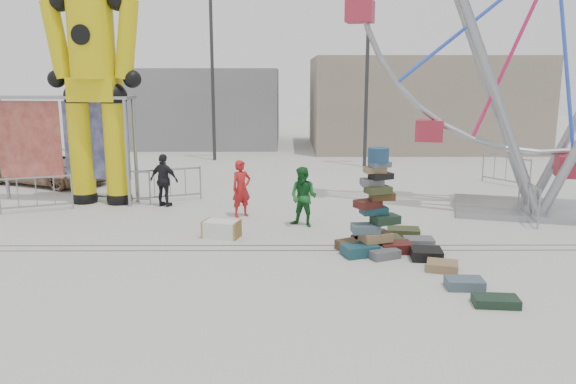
{
  "coord_description": "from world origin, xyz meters",
  "views": [
    {
      "loc": [
        -0.58,
        -11.98,
        4.02
      ],
      "look_at": [
        -0.51,
        1.67,
        1.18
      ],
      "focal_mm": 35.0,
      "sensor_mm": 36.0,
      "label": 1
    }
  ],
  "objects_px": {
    "barricade_wheel_front": "(528,201)",
    "pedestrian_red": "(241,189)",
    "pedestrian_green": "(303,197)",
    "lamp_post_left": "(214,66)",
    "crash_test_dummy": "(94,71)",
    "barricade_dummy_c": "(170,185)",
    "barricade_wheel_back": "(506,171)",
    "parked_suv": "(49,166)",
    "steamer_trunk": "(222,229)",
    "pedestrian_black": "(164,180)",
    "barricade_dummy_b": "(122,186)",
    "banner_scaffold": "(61,123)",
    "lamp_post_right": "(369,65)",
    "barricade_dummy_a": "(36,194)",
    "suitcase_tower": "(375,223)"
  },
  "relations": [
    {
      "from": "barricade_dummy_a",
      "to": "barricade_wheel_front",
      "type": "distance_m",
      "value": 14.37
    },
    {
      "from": "lamp_post_left",
      "to": "barricade_wheel_back",
      "type": "height_order",
      "value": "lamp_post_left"
    },
    {
      "from": "barricade_wheel_back",
      "to": "parked_suv",
      "type": "distance_m",
      "value": 17.17
    },
    {
      "from": "steamer_trunk",
      "to": "pedestrian_green",
      "type": "height_order",
      "value": "pedestrian_green"
    },
    {
      "from": "barricade_dummy_a",
      "to": "steamer_trunk",
      "type": "bearing_deg",
      "value": -46.1
    },
    {
      "from": "crash_test_dummy",
      "to": "barricade_dummy_c",
      "type": "height_order",
      "value": "crash_test_dummy"
    },
    {
      "from": "banner_scaffold",
      "to": "steamer_trunk",
      "type": "bearing_deg",
      "value": -30.0
    },
    {
      "from": "pedestrian_green",
      "to": "lamp_post_left",
      "type": "bearing_deg",
      "value": 134.99
    },
    {
      "from": "steamer_trunk",
      "to": "barricade_dummy_c",
      "type": "xyz_separation_m",
      "value": [
        -2.12,
        4.15,
        0.34
      ]
    },
    {
      "from": "barricade_wheel_front",
      "to": "barricade_dummy_a",
      "type": "bearing_deg",
      "value": 93.87
    },
    {
      "from": "steamer_trunk",
      "to": "pedestrian_black",
      "type": "xyz_separation_m",
      "value": [
        -2.15,
        3.44,
        0.62
      ]
    },
    {
      "from": "crash_test_dummy",
      "to": "pedestrian_green",
      "type": "bearing_deg",
      "value": -17.69
    },
    {
      "from": "barricade_wheel_back",
      "to": "pedestrian_black",
      "type": "height_order",
      "value": "pedestrian_black"
    },
    {
      "from": "barricade_wheel_back",
      "to": "pedestrian_black",
      "type": "xyz_separation_m",
      "value": [
        -12.0,
        -3.42,
        0.28
      ]
    },
    {
      "from": "barricade_dummy_b",
      "to": "pedestrian_red",
      "type": "distance_m",
      "value": 4.34
    },
    {
      "from": "pedestrian_black",
      "to": "barricade_dummy_b",
      "type": "bearing_deg",
      "value": 3.4
    },
    {
      "from": "banner_scaffold",
      "to": "barricade_wheel_front",
      "type": "height_order",
      "value": "banner_scaffold"
    },
    {
      "from": "crash_test_dummy",
      "to": "barricade_dummy_b",
      "type": "height_order",
      "value": "crash_test_dummy"
    },
    {
      "from": "suitcase_tower",
      "to": "barricade_dummy_a",
      "type": "xyz_separation_m",
      "value": [
        -9.53,
        3.94,
        -0.13
      ]
    },
    {
      "from": "barricade_dummy_c",
      "to": "barricade_dummy_b",
      "type": "bearing_deg",
      "value": 168.55
    },
    {
      "from": "barricade_wheel_back",
      "to": "barricade_dummy_b",
      "type": "bearing_deg",
      "value": -112.12
    },
    {
      "from": "crash_test_dummy",
      "to": "pedestrian_green",
      "type": "relative_size",
      "value": 4.84
    },
    {
      "from": "suitcase_tower",
      "to": "barricade_dummy_b",
      "type": "relative_size",
      "value": 1.22
    },
    {
      "from": "lamp_post_right",
      "to": "barricade_wheel_front",
      "type": "xyz_separation_m",
      "value": [
        3.2,
        -9.57,
        -3.93
      ]
    },
    {
      "from": "steamer_trunk",
      "to": "barricade_wheel_front",
      "type": "height_order",
      "value": "barricade_wheel_front"
    },
    {
      "from": "crash_test_dummy",
      "to": "steamer_trunk",
      "type": "distance_m",
      "value": 7.01
    },
    {
      "from": "lamp_post_left",
      "to": "lamp_post_right",
      "type": "bearing_deg",
      "value": -15.95
    },
    {
      "from": "crash_test_dummy",
      "to": "banner_scaffold",
      "type": "relative_size",
      "value": 1.65
    },
    {
      "from": "banner_scaffold",
      "to": "steamer_trunk",
      "type": "xyz_separation_m",
      "value": [
        5.44,
        -4.04,
        -2.35
      ]
    },
    {
      "from": "barricade_dummy_b",
      "to": "barricade_dummy_c",
      "type": "bearing_deg",
      "value": 26.16
    },
    {
      "from": "lamp_post_right",
      "to": "pedestrian_red",
      "type": "height_order",
      "value": "lamp_post_right"
    },
    {
      "from": "barricade_dummy_c",
      "to": "banner_scaffold",
      "type": "bearing_deg",
      "value": 160.75
    },
    {
      "from": "barricade_dummy_b",
      "to": "barricade_wheel_back",
      "type": "bearing_deg",
      "value": 28.8
    },
    {
      "from": "suitcase_tower",
      "to": "barricade_dummy_a",
      "type": "distance_m",
      "value": 10.31
    },
    {
      "from": "parked_suv",
      "to": "barricade_wheel_front",
      "type": "bearing_deg",
      "value": -86.25
    },
    {
      "from": "barricade_wheel_front",
      "to": "pedestrian_red",
      "type": "bearing_deg",
      "value": 94.89
    },
    {
      "from": "barricade_wheel_front",
      "to": "pedestrian_green",
      "type": "bearing_deg",
      "value": 103.7
    },
    {
      "from": "lamp_post_left",
      "to": "banner_scaffold",
      "type": "height_order",
      "value": "lamp_post_left"
    },
    {
      "from": "pedestrian_black",
      "to": "barricade_wheel_front",
      "type": "bearing_deg",
      "value": -168.42
    },
    {
      "from": "crash_test_dummy",
      "to": "barricade_dummy_b",
      "type": "distance_m",
      "value": 3.66
    },
    {
      "from": "barricade_dummy_b",
      "to": "pedestrian_green",
      "type": "distance_m",
      "value": 6.39
    },
    {
      "from": "pedestrian_black",
      "to": "suitcase_tower",
      "type": "bearing_deg",
      "value": 162.46
    },
    {
      "from": "parked_suv",
      "to": "crash_test_dummy",
      "type": "bearing_deg",
      "value": -114.56
    },
    {
      "from": "banner_scaffold",
      "to": "parked_suv",
      "type": "bearing_deg",
      "value": 126.62
    },
    {
      "from": "crash_test_dummy",
      "to": "pedestrian_green",
      "type": "distance_m",
      "value": 7.75
    },
    {
      "from": "barricade_dummy_a",
      "to": "barricade_dummy_b",
      "type": "distance_m",
      "value": 2.51
    },
    {
      "from": "crash_test_dummy",
      "to": "pedestrian_red",
      "type": "distance_m",
      "value": 5.97
    },
    {
      "from": "steamer_trunk",
      "to": "barricade_dummy_a",
      "type": "bearing_deg",
      "value": 170.58
    },
    {
      "from": "barricade_dummy_b",
      "to": "barricade_wheel_back",
      "type": "relative_size",
      "value": 1.0
    },
    {
      "from": "barricade_dummy_b",
      "to": "lamp_post_right",
      "type": "bearing_deg",
      "value": 55.99
    }
  ]
}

